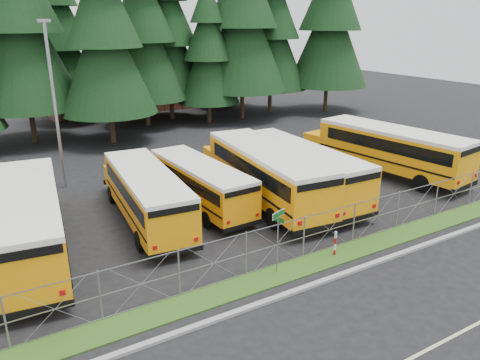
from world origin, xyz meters
The scene contains 25 objects.
ground centered at (0.00, 0.00, 0.00)m, with size 120.00×120.00×0.00m, color black.
curb centered at (0.00, -3.10, 0.06)m, with size 50.00×0.25×0.12m, color gray.
grass_verge centered at (0.00, -1.70, 0.03)m, with size 50.00×1.40×0.06m, color #234914.
road_lane_line centered at (0.00, -8.00, 0.01)m, with size 50.00×0.12×0.01m, color beige.
chainlink_fence centered at (0.00, -1.00, 1.00)m, with size 44.00×0.10×2.00m, color gray, non-canonical shape.
brick_building centered at (6.00, 40.00, 3.00)m, with size 22.00×10.00×6.00m, color brown.
bus_1 centered at (-11.39, 5.45, 1.60)m, with size 2.88×12.20×3.20m, color #FF9808, non-canonical shape.
bus_3 centered at (-5.60, 6.39, 1.42)m, with size 2.57×10.87×2.85m, color #FF9808, non-canonical shape.
bus_4 centered at (-2.31, 6.92, 1.31)m, with size 2.35×9.96×2.61m, color #FF9808, non-canonical shape.
bus_5 centered at (1.28, 5.64, 1.62)m, with size 2.92×12.39×3.25m, color #FF9808, non-canonical shape.
bus_6 centered at (3.44, 5.41, 1.56)m, with size 2.81×11.90×3.12m, color #FF9808, non-canonical shape.
bus_east centered at (11.32, 5.62, 1.62)m, with size 2.91×12.34×3.24m, color #FF9808, non-canonical shape.
street_sign centered at (-2.78, -1.48, 2.03)m, with size 0.79×0.52×2.81m.
striped_bollard centered at (0.32, -1.61, 0.60)m, with size 0.11×0.11×1.20m, color #B20C0C.
light_standard centered at (-8.21, 14.05, 5.50)m, with size 0.70×0.35×10.14m.
conifer_3 centered at (-7.99, 27.50, 10.07)m, with size 9.10×9.10×20.13m, color black, non-canonical shape.
conifer_4 centered at (-2.20, 23.75, 8.78)m, with size 7.94×7.94×17.56m, color black, non-canonical shape.
conifer_5 centered at (2.86, 28.85, 8.90)m, with size 8.05×8.05×17.79m, color black, non-canonical shape.
conifer_6 centered at (8.77, 26.90, 6.92)m, with size 6.26×6.26×13.85m, color black, non-canonical shape.
conifer_7 centered at (12.71, 26.83, 10.23)m, with size 9.25×9.25×20.45m, color black, non-canonical shape.
conifer_8 centered at (17.38, 28.44, 8.92)m, with size 8.07×8.07×17.84m, color black, non-canonical shape.
conifer_9 centered at (23.29, 25.68, 9.87)m, with size 8.92×8.92×19.74m, color black, non-canonical shape.
conifer_11 centered at (-3.48, 34.53, 8.02)m, with size 7.25×7.25×16.04m, color black, non-canonical shape.
conifer_12 centered at (6.19, 30.48, 8.38)m, with size 7.58×7.58×16.76m, color black, non-canonical shape.
conifer_13 centered at (15.02, 32.86, 8.00)m, with size 7.23×7.23×16.00m, color black, non-canonical shape.
Camera 1 is at (-13.07, -15.58, 10.17)m, focal length 35.00 mm.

